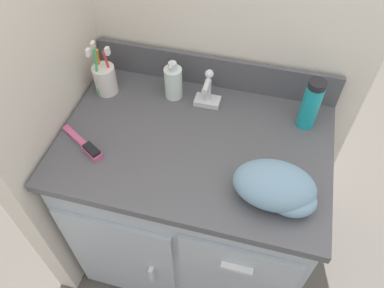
{
  "coord_description": "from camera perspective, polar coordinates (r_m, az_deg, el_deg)",
  "views": [
    {
      "loc": [
        0.19,
        -0.77,
        1.7
      ],
      "look_at": [
        0.0,
        -0.03,
        0.79
      ],
      "focal_mm": 35.0,
      "sensor_mm": 36.0,
      "label": 1
    }
  ],
  "objects": [
    {
      "name": "vanity",
      "position": [
        1.52,
        0.2,
        -8.76
      ],
      "size": [
        0.89,
        0.61,
        0.77
      ],
      "color": "#9EA8B2",
      "rests_on": "ground_plane"
    },
    {
      "name": "hand_towel",
      "position": [
        1.07,
        12.99,
        -6.58
      ],
      "size": [
        0.24,
        0.16,
        0.12
      ],
      "color": "#6B8EA8",
      "rests_on": "vanity"
    },
    {
      "name": "hairbrush",
      "position": [
        1.24,
        -15.8,
        -0.32
      ],
      "size": [
        0.18,
        0.12,
        0.03
      ],
      "rotation": [
        0.0,
        0.0,
        -0.53
      ],
      "color": "#C1517F",
      "rests_on": "vanity"
    },
    {
      "name": "toothbrush_cup",
      "position": [
        1.39,
        -13.12,
        9.73
      ],
      "size": [
        0.08,
        0.09,
        0.21
      ],
      "color": "silver",
      "rests_on": "vanity"
    },
    {
      "name": "backsplash",
      "position": [
        1.38,
        3.43,
        10.97
      ],
      "size": [
        0.89,
        0.02,
        0.12
      ],
      "color": "#4C4C51",
      "rests_on": "vanity"
    },
    {
      "name": "ground_plane",
      "position": [
        1.88,
        0.24,
        -15.08
      ],
      "size": [
        6.0,
        6.0,
        0.0
      ],
      "primitive_type": "plane",
      "color": "#4C4742"
    },
    {
      "name": "soap_dispenser",
      "position": [
        1.33,
        -2.87,
        9.42
      ],
      "size": [
        0.06,
        0.07,
        0.15
      ],
      "color": "silver",
      "rests_on": "vanity"
    },
    {
      "name": "sink_faucet",
      "position": [
        1.31,
        2.4,
        7.74
      ],
      "size": [
        0.09,
        0.09,
        0.14
      ],
      "color": "silver",
      "rests_on": "vanity"
    },
    {
      "name": "shaving_cream_can",
      "position": [
        1.27,
        17.65,
        5.78
      ],
      "size": [
        0.06,
        0.06,
        0.19
      ],
      "color": "teal",
      "rests_on": "vanity"
    },
    {
      "name": "wall_left",
      "position": [
        1.19,
        -24.03,
        15.26
      ],
      "size": [
        0.08,
        0.67,
        2.2
      ],
      "primitive_type": "cube",
      "color": "beige",
      "rests_on": "ground_plane"
    }
  ]
}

